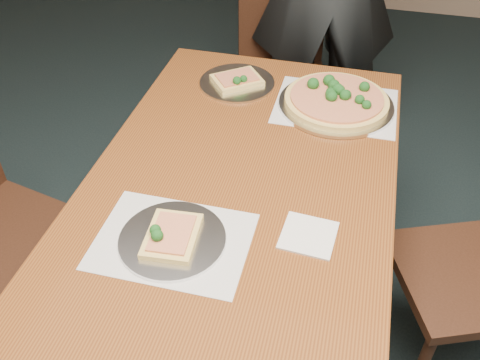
% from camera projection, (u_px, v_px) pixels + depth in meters
% --- Properties ---
extents(dining_table, '(0.90, 1.50, 0.75)m').
position_uv_depth(dining_table, '(240.00, 203.00, 1.64)').
color(dining_table, '#5F2F13').
rests_on(dining_table, ground).
extents(chair_far, '(0.53, 0.53, 0.91)m').
position_uv_depth(chair_far, '(284.00, 64.00, 2.59)').
color(chair_far, black).
rests_on(chair_far, ground).
extents(placemat_main, '(0.42, 0.32, 0.00)m').
position_uv_depth(placemat_main, '(336.00, 106.00, 1.88)').
color(placemat_main, white).
rests_on(placemat_main, dining_table).
extents(placemat_near, '(0.40, 0.30, 0.00)m').
position_uv_depth(placemat_near, '(173.00, 241.00, 1.39)').
color(placemat_near, white).
rests_on(placemat_near, dining_table).
extents(pizza_pan, '(0.40, 0.40, 0.07)m').
position_uv_depth(pizza_pan, '(336.00, 100.00, 1.87)').
color(pizza_pan, silver).
rests_on(pizza_pan, dining_table).
extents(slice_plate_near, '(0.28, 0.28, 0.06)m').
position_uv_depth(slice_plate_near, '(172.00, 238.00, 1.39)').
color(slice_plate_near, silver).
rests_on(slice_plate_near, dining_table).
extents(slice_plate_far, '(0.28, 0.28, 0.06)m').
position_uv_depth(slice_plate_far, '(237.00, 81.00, 1.99)').
color(slice_plate_far, silver).
rests_on(slice_plate_far, dining_table).
extents(napkin, '(0.15, 0.15, 0.01)m').
position_uv_depth(napkin, '(308.00, 235.00, 1.41)').
color(napkin, white).
rests_on(napkin, dining_table).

